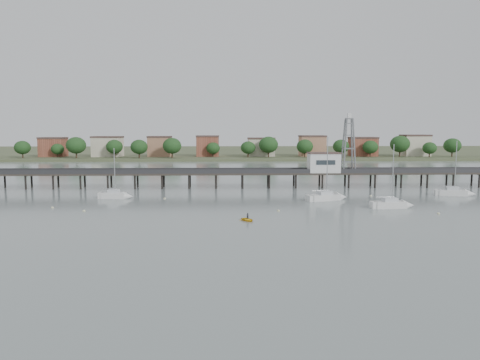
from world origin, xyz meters
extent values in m
plane|color=slate|center=(0.00, 0.00, 0.00)|extent=(500.00, 500.00, 0.00)
cube|color=#2D2823|center=(0.00, 60.00, 3.75)|extent=(150.00, 5.00, 0.50)
cube|color=#333335|center=(0.00, 57.60, 4.55)|extent=(150.00, 0.12, 1.10)
cube|color=#333335|center=(0.00, 62.40, 4.55)|extent=(150.00, 0.12, 1.10)
cylinder|color=black|center=(0.00, 58.10, 1.80)|extent=(0.50, 0.50, 4.40)
cylinder|color=black|center=(0.00, 61.90, 1.80)|extent=(0.50, 0.50, 4.40)
cube|color=silver|center=(25.00, 60.00, 6.50)|extent=(8.00, 5.00, 5.00)
cube|color=#4C3833|center=(25.00, 60.00, 9.15)|extent=(8.40, 5.40, 0.30)
cube|color=slate|center=(31.50, 60.00, 18.15)|extent=(1.80, 1.80, 0.30)
cube|color=silver|center=(31.50, 60.00, 18.90)|extent=(0.90, 0.90, 1.20)
cube|color=silver|center=(51.87, 43.75, 0.48)|extent=(6.50, 3.79, 1.65)
cone|color=silver|center=(55.57, 42.81, 0.48)|extent=(3.05, 2.92, 2.37)
cube|color=silver|center=(51.87, 43.75, 1.65)|extent=(3.09, 2.50, 0.75)
cylinder|color=#A5A8AA|center=(52.28, 43.64, 7.02)|extent=(0.18, 0.18, 11.44)
cylinder|color=#A5A8AA|center=(50.88, 44.00, 2.20)|extent=(3.48, 0.99, 0.12)
cube|color=silver|center=(-25.98, 41.87, 0.48)|extent=(5.48, 2.63, 1.65)
cone|color=silver|center=(-22.70, 41.50, 0.48)|extent=(2.42, 2.29, 2.05)
cube|color=silver|center=(-25.98, 41.87, 1.65)|extent=(2.52, 1.90, 0.75)
cylinder|color=#A5A8AA|center=(-25.62, 41.83, 6.25)|extent=(0.18, 0.18, 9.91)
cylinder|color=#A5A8AA|center=(-26.86, 41.97, 2.20)|extent=(3.08, 0.46, 0.12)
cube|color=silver|center=(20.54, 37.37, 0.48)|extent=(7.12, 4.55, 1.65)
cone|color=silver|center=(24.48, 38.68, 0.48)|extent=(3.44, 3.33, 2.58)
cube|color=silver|center=(20.54, 37.37, 1.65)|extent=(3.45, 2.89, 0.75)
cylinder|color=#A5A8AA|center=(20.98, 37.52, 7.53)|extent=(0.18, 0.18, 12.45)
cylinder|color=#A5A8AA|center=(19.49, 37.02, 2.20)|extent=(3.71, 1.34, 0.12)
cube|color=silver|center=(31.16, 27.04, 0.48)|extent=(6.09, 2.68, 1.65)
cone|color=silver|center=(34.88, 27.27, 0.48)|extent=(2.62, 2.47, 2.32)
cube|color=silver|center=(31.16, 27.04, 1.65)|extent=(2.76, 2.01, 0.75)
cylinder|color=#A5A8AA|center=(31.58, 27.07, 6.89)|extent=(0.18, 0.18, 11.17)
cylinder|color=#A5A8AA|center=(30.17, 26.98, 2.20)|extent=(3.48, 0.33, 0.12)
cube|color=silver|center=(-27.14, 42.28, 0.32)|extent=(3.60, 2.33, 0.93)
cube|color=silver|center=(-27.85, 42.51, 0.88)|extent=(1.39, 1.39, 0.56)
imported|color=yellow|center=(2.66, 15.13, 0.00)|extent=(2.09, 1.62, 2.92)
imported|color=black|center=(2.66, 15.13, 0.00)|extent=(0.71, 1.17, 0.26)
ellipsoid|color=beige|center=(-14.50, 40.67, 0.08)|extent=(0.56, 0.56, 0.39)
ellipsoid|color=beige|center=(8.94, 24.26, 0.08)|extent=(0.56, 0.56, 0.39)
ellipsoid|color=beige|center=(-34.94, 29.15, 0.08)|extent=(0.56, 0.56, 0.39)
ellipsoid|color=beige|center=(-27.64, 25.21, 0.08)|extent=(0.56, 0.56, 0.39)
ellipsoid|color=beige|center=(37.80, 20.39, 0.08)|extent=(0.56, 0.56, 0.39)
ellipsoid|color=beige|center=(32.56, 43.39, 0.08)|extent=(0.56, 0.56, 0.39)
cube|color=#475133|center=(0.00, 245.00, 0.50)|extent=(500.00, 170.00, 1.40)
cube|color=brown|center=(-90.00, 183.00, 5.70)|extent=(13.00, 10.50, 9.00)
cube|color=brown|center=(-62.00, 183.00, 5.70)|extent=(13.00, 10.50, 9.00)
cube|color=brown|center=(-35.00, 183.00, 5.70)|extent=(13.00, 10.50, 9.00)
cube|color=brown|center=(-10.00, 183.00, 5.70)|extent=(13.00, 10.50, 9.00)
cube|color=brown|center=(18.00, 183.00, 5.70)|extent=(13.00, 10.50, 9.00)
cube|color=brown|center=(45.00, 183.00, 5.70)|extent=(13.00, 10.50, 9.00)
cube|color=brown|center=(72.00, 183.00, 5.70)|extent=(13.00, 10.50, 9.00)
cube|color=brown|center=(100.00, 183.00, 5.70)|extent=(13.00, 10.50, 9.00)
ellipsoid|color=#193917|center=(0.00, 171.00, 6.00)|extent=(8.00, 8.00, 6.80)
ellipsoid|color=#193917|center=(120.00, 171.00, 6.00)|extent=(8.00, 8.00, 6.80)
camera|label=1|loc=(-1.16, -62.37, 15.38)|focal=35.00mm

